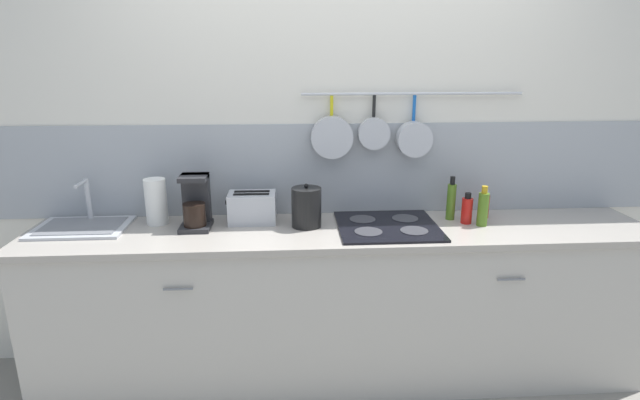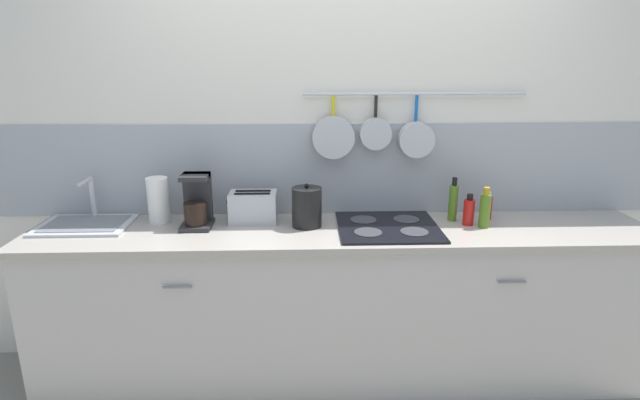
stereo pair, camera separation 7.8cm
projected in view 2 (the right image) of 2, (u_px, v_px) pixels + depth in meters
The scene contains 14 objects.
ground_plane at pixel (341, 375), 2.88m from camera, with size 12.00×12.00×0.00m, color gray.
wall_back at pixel (339, 147), 2.83m from camera, with size 7.20×0.16×2.60m.
cabinet_base at pixel (342, 308), 2.76m from camera, with size 3.26×0.54×0.86m.
countertop at pixel (343, 232), 2.64m from camera, with size 3.30×0.57×0.03m.
sink_basin at pixel (86, 222), 2.68m from camera, with size 0.47×0.35×0.24m.
paper_towel_roll at pixel (158, 200), 2.71m from camera, with size 0.12×0.12×0.25m.
coffee_maker at pixel (197, 204), 2.66m from camera, with size 0.16×0.20×0.28m.
toaster at pixel (253, 207), 2.73m from camera, with size 0.27×0.17×0.17m.
kettle at pixel (307, 207), 2.65m from camera, with size 0.16×0.16×0.24m.
cooktop at pixel (388, 227), 2.65m from camera, with size 0.53×0.51×0.01m.
bottle_dish_soap at pixel (453, 202), 2.74m from camera, with size 0.05×0.05×0.24m.
bottle_sesame_oil at pixel (469, 211), 2.68m from camera, with size 0.06×0.06×0.17m.
bottle_hot_sauce at pixel (485, 210), 2.64m from camera, with size 0.06×0.06×0.22m.
bottle_olive_oil at pixel (487, 207), 2.78m from camera, with size 0.05×0.05×0.16m.
Camera 2 is at (-0.20, -2.48, 1.77)m, focal length 28.00 mm.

